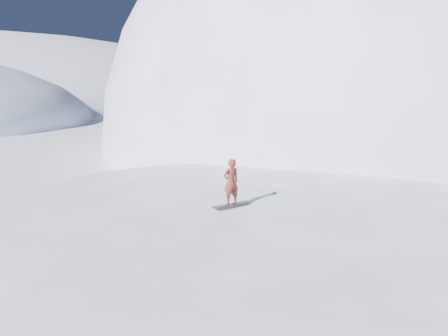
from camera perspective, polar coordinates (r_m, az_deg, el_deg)
The scene contains 8 objects.
ground at distance 16.20m, azimuth 11.96°, elevation -12.95°, with size 400.00×400.00×0.00m, color white.
near_ridge at distance 19.10m, azimuth 10.76°, elevation -9.01°, with size 36.00×28.00×4.80m, color white.
summit_peak at distance 48.99m, azimuth 22.04°, elevation 2.97°, with size 60.00×56.00×56.00m, color white.
peak_shoulder at distance 37.72m, azimuth 12.50°, elevation 1.18°, with size 28.00×24.00×18.00m, color white.
wind_bumps at distance 17.77m, azimuth 7.30°, elevation -10.51°, with size 16.00×14.40×1.00m.
snowboard at distance 15.04m, azimuth 0.92°, elevation -4.81°, with size 1.40×0.26×0.02m, color black.
snowboarder at distance 14.83m, azimuth 0.93°, elevation -1.83°, with size 0.58×0.38×1.59m, color maroon.
board_tracks at distance 19.14m, azimuth 4.13°, elevation -1.22°, with size 1.94×5.96×0.04m.
Camera 1 is at (-6.64, -13.18, 6.67)m, focal length 35.00 mm.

